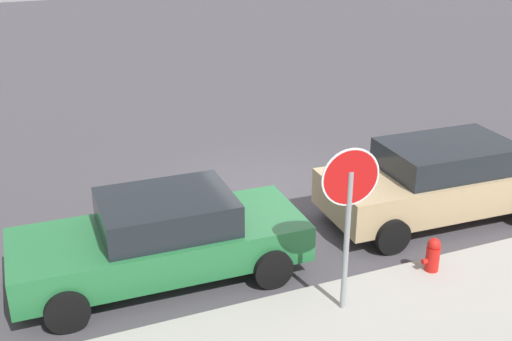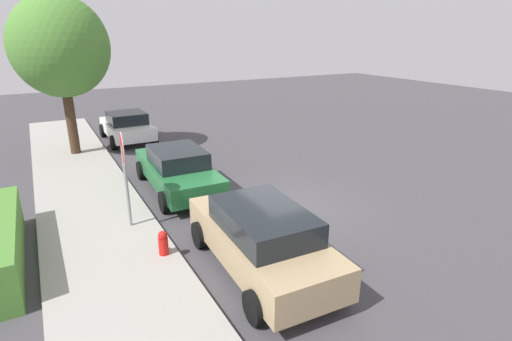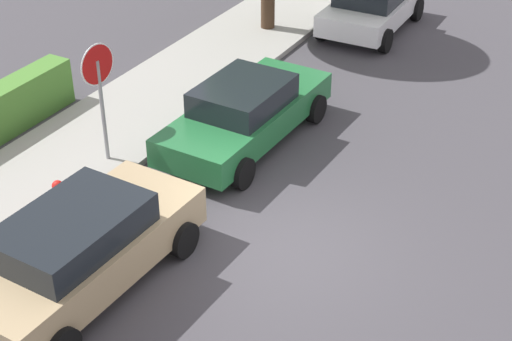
# 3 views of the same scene
# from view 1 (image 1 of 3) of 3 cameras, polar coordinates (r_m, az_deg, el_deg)

# --- Properties ---
(ground_plane) EXTENTS (60.00, 60.00, 0.00)m
(ground_plane) POSITION_cam_1_polar(r_m,az_deg,el_deg) (13.42, 1.33, -1.82)
(ground_plane) COLOR #423F44
(sidewalk_curb) EXTENTS (32.00, 2.84, 0.14)m
(sidewalk_curb) POSITION_cam_1_polar(r_m,az_deg,el_deg) (9.58, 14.18, -13.36)
(sidewalk_curb) COLOR #9E9B93
(sidewalk_curb) RESTS_ON ground_plane
(stop_sign) EXTENTS (0.83, 0.11, 2.63)m
(stop_sign) POSITION_cam_1_polar(r_m,az_deg,el_deg) (8.81, 8.26, -2.90)
(stop_sign) COLOR gray
(stop_sign) RESTS_ON ground_plane
(parked_car_green) EXTENTS (4.63, 2.07, 1.42)m
(parked_car_green) POSITION_cam_1_polar(r_m,az_deg,el_deg) (10.25, -8.35, -5.93)
(parked_car_green) COLOR #236B38
(parked_car_green) RESTS_ON ground_plane
(parked_car_tan) EXTENTS (4.45, 2.11, 1.50)m
(parked_car_tan) POSITION_cam_1_polar(r_m,az_deg,el_deg) (12.51, 16.01, -0.78)
(parked_car_tan) COLOR tan
(parked_car_tan) RESTS_ON ground_plane
(fire_hydrant) EXTENTS (0.30, 0.22, 0.72)m
(fire_hydrant) POSITION_cam_1_polar(r_m,az_deg,el_deg) (10.69, 15.41, -7.51)
(fire_hydrant) COLOR red
(fire_hydrant) RESTS_ON ground_plane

